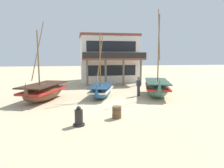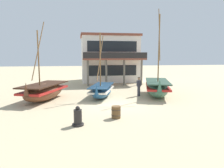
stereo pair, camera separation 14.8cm
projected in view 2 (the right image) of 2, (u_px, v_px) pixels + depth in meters
ground_plane at (114, 105)px, 15.06m from camera, size 120.00×120.00×0.00m
fishing_boat_near_left at (102, 90)px, 17.71m from camera, size 2.75×4.52×5.43m
fishing_boat_centre_large at (157, 87)px, 18.30m from camera, size 3.39×5.51×7.68m
fishing_boat_far_right at (44, 91)px, 16.53m from camera, size 3.63×5.31×6.24m
fisherman_by_hull at (139, 87)px, 18.23m from camera, size 0.38×0.26×1.68m
capstan_winch at (78, 118)px, 10.51m from camera, size 0.60×0.60×1.02m
wooden_barrel at (116, 112)px, 11.77m from camera, size 0.56×0.56×0.70m
harbor_building_main at (109, 58)px, 29.02m from camera, size 7.92×8.12×6.44m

